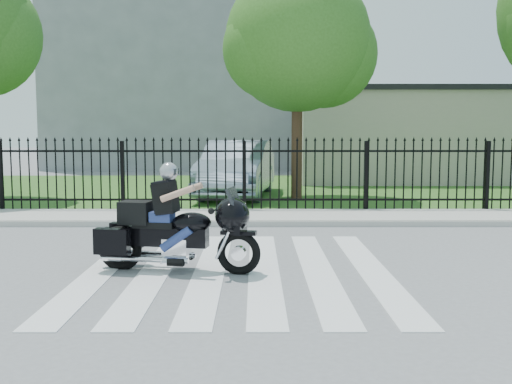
{
  "coord_description": "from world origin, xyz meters",
  "views": [
    {
      "loc": [
        0.27,
        -8.7,
        2.08
      ],
      "look_at": [
        0.28,
        1.61,
        1.0
      ],
      "focal_mm": 42.0,
      "sensor_mm": 36.0,
      "label": 1
    }
  ],
  "objects": [
    {
      "name": "curb",
      "position": [
        0.0,
        4.0,
        0.06
      ],
      "size": [
        40.0,
        0.12,
        0.12
      ],
      "primitive_type": "cube",
      "color": "#ADAAA3",
      "rests_on": "ground"
    },
    {
      "name": "building_low",
      "position": [
        7.0,
        16.0,
        1.75
      ],
      "size": [
        10.0,
        6.0,
        3.5
      ],
      "primitive_type": "cube",
      "color": "#B9AC9A",
      "rests_on": "ground"
    },
    {
      "name": "parked_car",
      "position": [
        -0.29,
        9.65,
        0.88
      ],
      "size": [
        2.46,
        5.41,
        1.72
      ],
      "primitive_type": "imported",
      "rotation": [
        0.0,
        0.0,
        -0.12
      ],
      "color": "#93A6B9",
      "rests_on": "grass_strip"
    },
    {
      "name": "tree_mid",
      "position": [
        1.5,
        9.0,
        4.67
      ],
      "size": [
        4.2,
        4.2,
        6.78
      ],
      "color": "#382316",
      "rests_on": "ground"
    },
    {
      "name": "crosswalk",
      "position": [
        0.0,
        0.0,
        0.01
      ],
      "size": [
        5.0,
        5.5,
        0.01
      ],
      "primitive_type": null,
      "color": "silver",
      "rests_on": "ground"
    },
    {
      "name": "iron_fence",
      "position": [
        0.0,
        6.0,
        0.9
      ],
      "size": [
        26.0,
        0.04,
        1.8
      ],
      "color": "black",
      "rests_on": "ground"
    },
    {
      "name": "grass_strip",
      "position": [
        0.0,
        12.0,
        0.01
      ],
      "size": [
        40.0,
        12.0,
        0.02
      ],
      "primitive_type": "cube",
      "color": "#28531C",
      "rests_on": "ground"
    },
    {
      "name": "sidewalk",
      "position": [
        0.0,
        5.0,
        0.06
      ],
      "size": [
        40.0,
        2.0,
        0.12
      ],
      "primitive_type": "cube",
      "color": "#ADAAA3",
      "rests_on": "ground"
    },
    {
      "name": "building_low_roof",
      "position": [
        7.0,
        16.0,
        3.6
      ],
      "size": [
        10.2,
        6.2,
        0.2
      ],
      "primitive_type": "cube",
      "color": "black",
      "rests_on": "building_low"
    },
    {
      "name": "building_tall",
      "position": [
        -3.0,
        26.0,
        6.0
      ],
      "size": [
        15.0,
        10.0,
        12.0
      ],
      "primitive_type": "cube",
      "color": "#909398",
      "rests_on": "ground"
    },
    {
      "name": "motorcycle_rider",
      "position": [
        -0.94,
        -0.05,
        0.67
      ],
      "size": [
        2.46,
        1.1,
        1.64
      ],
      "rotation": [
        0.0,
        0.0,
        -0.19
      ],
      "color": "black",
      "rests_on": "ground"
    },
    {
      "name": "ground",
      "position": [
        0.0,
        0.0,
        0.0
      ],
      "size": [
        120.0,
        120.0,
        0.0
      ],
      "primitive_type": "plane",
      "color": "slate",
      "rests_on": "ground"
    }
  ]
}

